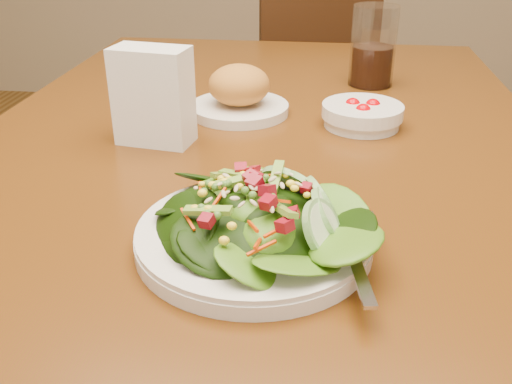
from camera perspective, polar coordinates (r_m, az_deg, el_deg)
dining_table at (r=0.90m, az=0.12°, el=-1.10°), size 0.90×1.40×0.75m
chair_far at (r=2.00m, az=5.01°, el=9.17°), size 0.51×0.52×0.87m
salad_plate at (r=0.59m, az=0.62°, el=-3.24°), size 0.25×0.25×0.07m
bread_plate at (r=0.98m, az=-1.69°, el=9.76°), size 0.17×0.17×0.09m
tomato_bowl at (r=0.94m, az=10.56°, el=7.61°), size 0.13×0.13×0.04m
drinking_glass at (r=1.16m, az=11.59°, el=13.57°), size 0.09×0.09×0.15m
napkin_holder at (r=0.86m, az=-10.27°, el=9.66°), size 0.12×0.08×0.14m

